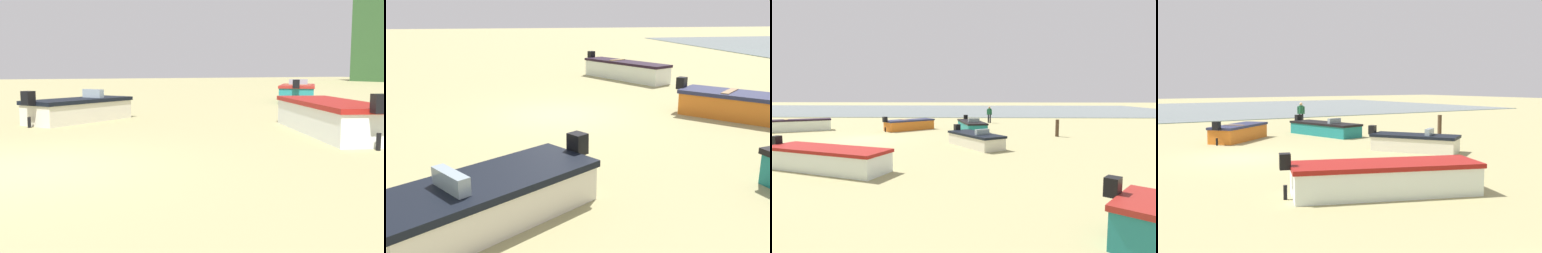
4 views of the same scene
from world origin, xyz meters
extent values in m
plane|color=tan|center=(0.00, 0.00, 0.00)|extent=(160.00, 160.00, 0.00)
cube|color=white|center=(6.80, -4.49, 0.39)|extent=(4.86, 3.24, 0.79)
cube|color=black|center=(6.80, -4.49, 0.85)|extent=(4.98, 3.35, 0.12)
cube|color=black|center=(9.13, -3.28, 1.03)|extent=(0.40, 0.41, 0.40)
cylinder|color=black|center=(9.13, -3.28, 0.20)|extent=(0.13, 0.13, 0.39)
cube|color=olive|center=(7.34, -4.21, 0.90)|extent=(0.65, 0.95, 0.08)
cube|color=beige|center=(-6.94, 2.25, 0.31)|extent=(3.09, 3.75, 0.62)
cube|color=black|center=(-6.94, 2.25, 0.68)|extent=(3.21, 3.88, 0.12)
cube|color=black|center=(-5.85, 0.59, 0.86)|extent=(0.42, 0.41, 0.40)
cylinder|color=black|center=(-5.85, 0.59, 0.16)|extent=(0.14, 0.14, 0.31)
cube|color=#8C9EA8|center=(-7.28, 2.78, 0.88)|extent=(0.78, 0.60, 0.28)
cube|color=orange|center=(-1.74, -5.62, 0.35)|extent=(3.70, 3.52, 0.70)
cube|color=#252847|center=(-1.74, -5.62, 0.76)|extent=(3.82, 3.64, 0.12)
cube|color=black|center=(-0.18, -4.21, 0.94)|extent=(0.42, 0.43, 0.40)
cylinder|color=black|center=(-0.18, -4.21, 0.18)|extent=(0.14, 0.14, 0.35)
cube|color=#8D6D4B|center=(-1.39, -5.30, 0.81)|extent=(0.90, 0.96, 0.08)
camera|label=1|loc=(8.08, -0.61, 1.67)|focal=42.75mm
camera|label=2|loc=(-13.18, 2.10, 3.25)|focal=38.82mm
camera|label=3|loc=(-6.88, 19.50, 2.91)|focal=30.02mm
camera|label=4|loc=(5.71, 17.13, 2.90)|focal=42.07mm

